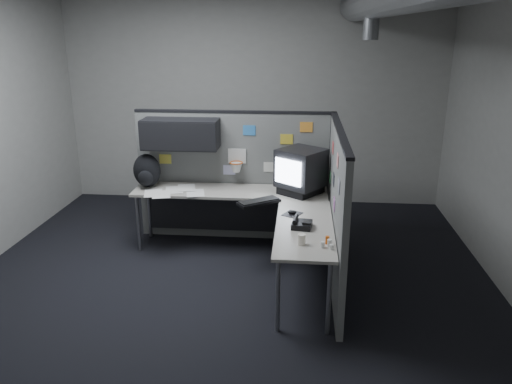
# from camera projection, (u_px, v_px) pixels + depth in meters

# --- Properties ---
(room) EXTENTS (5.62, 5.62, 3.22)m
(room) POSITION_uv_depth(u_px,v_px,m) (284.00, 82.00, 4.53)
(room) COLOR black
(room) RESTS_ON ground
(partition_back) EXTENTS (2.44, 0.42, 1.63)m
(partition_back) POSITION_uv_depth(u_px,v_px,m) (220.00, 163.00, 6.10)
(partition_back) COLOR slate
(partition_back) RESTS_ON ground
(partition_right) EXTENTS (0.07, 2.23, 1.63)m
(partition_right) POSITION_uv_depth(u_px,v_px,m) (336.00, 208.00, 5.08)
(partition_right) COLOR slate
(partition_right) RESTS_ON ground
(desk) EXTENTS (2.31, 2.11, 0.73)m
(desk) POSITION_uv_depth(u_px,v_px,m) (248.00, 208.00, 5.68)
(desk) COLOR #A49F94
(desk) RESTS_ON ground
(monitor) EXTENTS (0.64, 0.64, 0.52)m
(monitor) POSITION_uv_depth(u_px,v_px,m) (301.00, 171.00, 5.75)
(monitor) COLOR black
(monitor) RESTS_ON desk
(keyboard) EXTENTS (0.49, 0.42, 0.04)m
(keyboard) POSITION_uv_depth(u_px,v_px,m) (259.00, 202.00, 5.48)
(keyboard) COLOR black
(keyboard) RESTS_ON desk
(mouse) EXTENTS (0.23, 0.25, 0.04)m
(mouse) POSITION_uv_depth(u_px,v_px,m) (292.00, 213.00, 5.16)
(mouse) COLOR black
(mouse) RESTS_ON desk
(phone) EXTENTS (0.21, 0.23, 0.10)m
(phone) POSITION_uv_depth(u_px,v_px,m) (301.00, 224.00, 4.81)
(phone) COLOR black
(phone) RESTS_ON desk
(bottles) EXTENTS (0.12, 0.16, 0.07)m
(bottles) POSITION_uv_depth(u_px,v_px,m) (328.00, 243.00, 4.39)
(bottles) COLOR silver
(bottles) RESTS_ON desk
(cup) EXTENTS (0.07, 0.07, 0.10)m
(cup) POSITION_uv_depth(u_px,v_px,m) (302.00, 239.00, 4.42)
(cup) COLOR white
(cup) RESTS_ON desk
(papers) EXTENTS (0.75, 0.62, 0.01)m
(papers) POSITION_uv_depth(u_px,v_px,m) (174.00, 192.00, 5.86)
(papers) COLOR white
(papers) RESTS_ON desk
(backpack) EXTENTS (0.38, 0.36, 0.41)m
(backpack) POSITION_uv_depth(u_px,v_px,m) (147.00, 171.00, 6.00)
(backpack) COLOR black
(backpack) RESTS_ON desk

